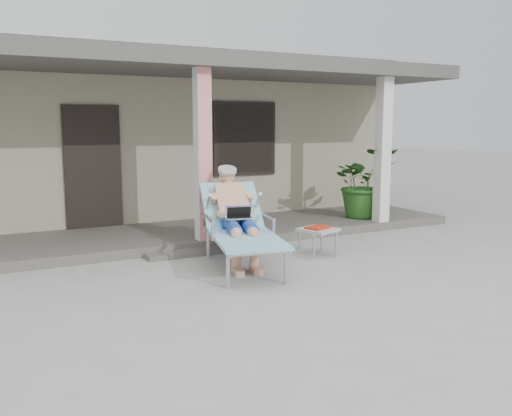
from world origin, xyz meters
TOP-DOWN VIEW (x-y plane):
  - ground at (0.00, 0.00)m, footprint 60.00×60.00m
  - house at (0.00, 6.50)m, footprint 10.40×5.40m
  - porch_deck at (0.00, 3.00)m, footprint 10.00×2.00m
  - porch_overhang at (0.00, 2.95)m, footprint 10.00×2.30m
  - porch_step at (0.00, 1.85)m, footprint 2.00×0.30m
  - lounger at (0.08, 1.07)m, footprint 1.28×2.26m
  - side_table at (1.33, 0.97)m, footprint 0.62×0.62m
  - potted_palm at (3.51, 2.67)m, footprint 1.48×1.38m

SIDE VIEW (x-z plane):
  - ground at x=0.00m, z-range 0.00..0.00m
  - porch_step at x=0.00m, z-range 0.00..0.07m
  - porch_deck at x=0.00m, z-range 0.00..0.15m
  - side_table at x=1.33m, z-range 0.15..0.59m
  - potted_palm at x=3.51m, z-range 0.15..1.49m
  - lounger at x=0.08m, z-range 0.16..1.58m
  - house at x=0.00m, z-range 0.02..3.32m
  - porch_overhang at x=0.00m, z-range 1.36..4.21m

